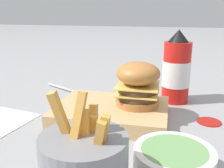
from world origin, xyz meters
TOP-DOWN VIEW (x-y plane):
  - ground_plane at (0.00, 0.00)m, footprint 6.00×6.00m
  - serving_board at (-0.02, -0.00)m, footprint 0.25×0.19m
  - burger at (-0.08, -0.02)m, footprint 0.10×0.10m
  - ketchup_bottle at (-0.16, -0.16)m, footprint 0.07×0.07m
  - side_bowl at (-0.16, 0.18)m, footprint 0.12×0.12m
  - spoon at (0.14, -0.16)m, footprint 0.15×0.09m
  - ketchup_puddle at (-0.24, -0.03)m, footprint 0.05×0.05m

SIDE VIEW (x-z plane):
  - ground_plane at x=0.00m, z-range 0.00..0.00m
  - ketchup_puddle at x=-0.24m, z-range 0.00..0.00m
  - spoon at x=0.14m, z-range 0.00..0.01m
  - serving_board at x=-0.02m, z-range 0.00..0.03m
  - side_bowl at x=-0.16m, z-range 0.00..0.04m
  - burger at x=-0.08m, z-range 0.03..0.13m
  - ketchup_bottle at x=-0.16m, z-range -0.01..0.18m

